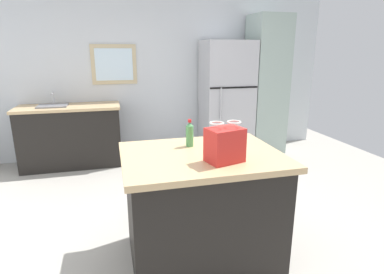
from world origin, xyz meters
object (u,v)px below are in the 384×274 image
at_px(shopping_bag, 225,145).
at_px(bottle, 190,134).
at_px(kitchen_island, 201,207).
at_px(refrigerator, 226,99).
at_px(small_box, 225,138).
at_px(tall_cabinet, 266,85).

distance_m(shopping_bag, bottle, 0.44).
bearing_deg(kitchen_island, refrigerator, 65.51).
bearing_deg(small_box, bottle, -176.64).
bearing_deg(refrigerator, kitchen_island, -114.49).
height_order(shopping_bag, bottle, shopping_bag).
xyz_separation_m(kitchen_island, bottle, (-0.04, 0.21, 0.55)).
bearing_deg(bottle, tall_cabinet, 51.03).
height_order(tall_cabinet, small_box, tall_cabinet).
bearing_deg(shopping_bag, bottle, 109.65).
relative_size(shopping_bag, bottle, 1.27).
bearing_deg(kitchen_island, small_box, 40.01).
bearing_deg(kitchen_island, bottle, 102.06).
xyz_separation_m(small_box, bottle, (-0.31, -0.02, 0.06)).
height_order(tall_cabinet, shopping_bag, tall_cabinet).
xyz_separation_m(refrigerator, bottle, (-1.21, -2.36, 0.10)).
xyz_separation_m(tall_cabinet, small_box, (-1.59, -2.34, -0.16)).
height_order(kitchen_island, refrigerator, refrigerator).
height_order(small_box, bottle, bottle).
distance_m(refrigerator, bottle, 2.65).
relative_size(refrigerator, small_box, 12.39).
bearing_deg(shopping_bag, small_box, 69.41).
distance_m(kitchen_island, tall_cabinet, 3.23).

